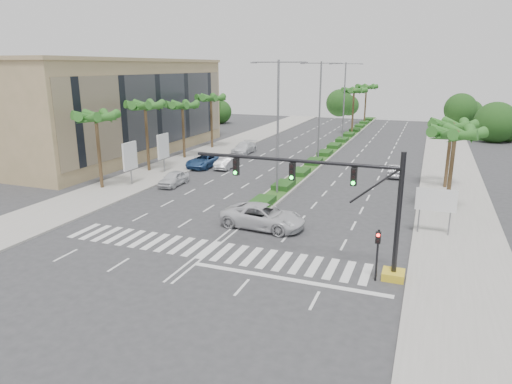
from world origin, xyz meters
TOP-DOWN VIEW (x-y plane):
  - ground at (0.00, 0.00)m, footprint 160.00×160.00m
  - footpath_right at (15.20, 20.00)m, footprint 6.00×120.00m
  - footpath_left at (-15.20, 20.00)m, footprint 6.00×120.00m
  - median at (0.00, 45.00)m, footprint 2.20×75.00m
  - median_grass at (0.00, 45.00)m, footprint 1.80×75.00m
  - building at (-26.00, 26.00)m, footprint 12.00×36.00m
  - signal_gantry at (9.27, -0.00)m, footprint 12.60×1.20m
  - pedestrian_signal at (10.60, -0.68)m, footprint 0.28×0.36m
  - direction_sign at (13.50, 7.99)m, footprint 2.70×0.11m
  - billboard_near at (-14.50, 12.00)m, footprint 0.18×2.10m
  - billboard_far at (-14.50, 18.00)m, footprint 0.18×2.10m
  - palm_left_near at (-16.50, 10.00)m, footprint 4.57×4.68m
  - palm_left_mid at (-16.50, 18.00)m, footprint 4.57×4.68m
  - palm_left_far at (-16.50, 26.00)m, footprint 4.57×4.68m
  - palm_left_end at (-16.50, 34.00)m, footprint 4.57×4.68m
  - palm_right_near at (14.50, 14.00)m, footprint 4.57×4.68m
  - palm_right_far at (14.50, 22.00)m, footprint 4.57×4.68m
  - palm_median_a at (0.00, 55.00)m, footprint 4.57×4.68m
  - palm_median_b at (0.00, 70.00)m, footprint 4.57×4.68m
  - streetlight_near at (0.00, 14.00)m, footprint 5.10×0.25m
  - streetlight_mid at (0.00, 30.00)m, footprint 5.10×0.25m
  - streetlight_far at (0.00, 46.00)m, footprint 5.10×0.25m
  - car_parked_a at (-10.68, 13.59)m, footprint 1.80×4.21m
  - car_parked_b at (-9.05, 22.82)m, footprint 1.72×4.63m
  - car_parked_c at (-11.80, 22.33)m, footprint 2.67×5.59m
  - car_parked_d at (-10.71, 32.03)m, footprint 2.14×5.25m
  - car_crossing at (1.83, 5.25)m, footprint 6.42×3.38m
  - car_right at (9.55, 25.40)m, footprint 1.53×4.00m

SIDE VIEW (x-z plane):
  - ground at x=0.00m, z-range 0.00..0.00m
  - footpath_right at x=15.20m, z-range 0.00..0.15m
  - footpath_left at x=-15.20m, z-range 0.00..0.15m
  - median at x=0.00m, z-range 0.00..0.20m
  - median_grass at x=0.00m, z-range 0.20..0.24m
  - car_right at x=9.55m, z-range 0.00..1.30m
  - car_parked_a at x=-10.68m, z-range 0.00..1.42m
  - car_parked_b at x=-9.05m, z-range 0.00..1.51m
  - car_parked_d at x=-10.71m, z-range 0.00..1.52m
  - car_parked_c at x=-11.80m, z-range 0.00..1.54m
  - car_crossing at x=1.83m, z-range 0.00..1.72m
  - pedestrian_signal at x=10.60m, z-range 0.54..3.54m
  - direction_sign at x=13.50m, z-range 0.75..4.15m
  - billboard_near at x=-14.50m, z-range 0.79..5.14m
  - billboard_far at x=-14.50m, z-range 0.79..5.14m
  - signal_gantry at x=9.27m, z-range -0.14..7.06m
  - palm_right_far at x=14.50m, z-range 2.54..9.29m
  - building at x=-26.00m, z-range 0.00..12.00m
  - palm_right_near at x=14.50m, z-range 2.68..9.73m
  - palm_left_far at x=-16.50m, z-range 2.82..10.17m
  - palm_left_near at x=-16.50m, z-range 2.91..10.46m
  - streetlight_near at x=0.00m, z-range 0.81..12.81m
  - streetlight_mid at x=0.00m, z-range 0.81..12.81m
  - streetlight_far at x=0.00m, z-range 0.81..12.81m
  - palm_left_end at x=-16.50m, z-range 3.01..10.76m
  - palm_left_mid at x=-16.50m, z-range 3.10..11.05m
  - palm_median_a at x=0.00m, z-range 3.15..11.20m
  - palm_median_b at x=0.00m, z-range 3.15..11.20m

